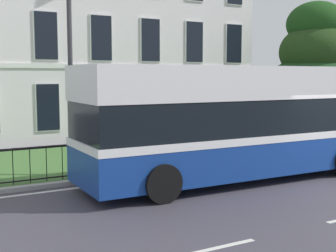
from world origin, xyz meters
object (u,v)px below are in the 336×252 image
(georgian_townhouse, at_px, (88,27))
(evergreen_tree, at_px, (316,75))
(single_decker_bus, at_px, (239,121))
(street_lamp_post, at_px, (70,55))
(litter_bin, at_px, (306,136))

(georgian_townhouse, bearing_deg, evergreen_tree, -41.89)
(evergreen_tree, bearing_deg, single_decker_bus, -148.79)
(georgian_townhouse, distance_m, street_lamp_post, 11.88)
(evergreen_tree, distance_m, single_decker_bus, 10.70)
(georgian_townhouse, height_order, single_decker_bus, georgian_townhouse)
(street_lamp_post, bearing_deg, evergreen_tree, 12.51)
(street_lamp_post, bearing_deg, georgian_townhouse, 67.37)
(evergreen_tree, bearing_deg, litter_bin, -141.31)
(single_decker_bus, xyz_separation_m, street_lamp_post, (-4.20, 2.56, 1.91))
(georgian_townhouse, relative_size, street_lamp_post, 2.42)
(single_decker_bus, distance_m, litter_bin, 6.22)
(evergreen_tree, xyz_separation_m, street_lamp_post, (-13.28, -2.95, 0.57))
(evergreen_tree, height_order, street_lamp_post, evergreen_tree)
(evergreen_tree, xyz_separation_m, single_decker_bus, (-9.08, -5.50, -1.34))
(single_decker_bus, xyz_separation_m, litter_bin, (5.52, 2.65, -1.10))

